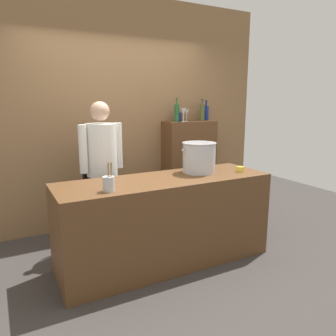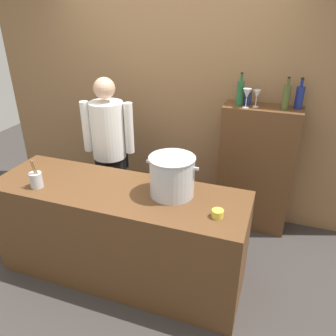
# 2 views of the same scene
# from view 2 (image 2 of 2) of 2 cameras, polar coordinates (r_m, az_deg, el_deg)

# --- Properties ---
(ground_plane) EXTENTS (8.00, 8.00, 0.00)m
(ground_plane) POSITION_cam_2_polar(r_m,az_deg,el_deg) (3.34, -7.68, -17.10)
(ground_plane) COLOR #383330
(brick_back_panel) EXTENTS (4.40, 0.10, 3.00)m
(brick_back_panel) POSITION_cam_2_polar(r_m,az_deg,el_deg) (3.80, 0.65, 14.47)
(brick_back_panel) COLOR olive
(brick_back_panel) RESTS_ON ground_plane
(prep_counter) EXTENTS (2.19, 0.70, 0.90)m
(prep_counter) POSITION_cam_2_polar(r_m,az_deg,el_deg) (3.05, -8.19, -10.95)
(prep_counter) COLOR brown
(prep_counter) RESTS_ON ground_plane
(bar_cabinet) EXTENTS (0.76, 0.32, 1.38)m
(bar_cabinet) POSITION_cam_2_polar(r_m,az_deg,el_deg) (3.68, 14.69, -0.27)
(bar_cabinet) COLOR brown
(bar_cabinet) RESTS_ON ground_plane
(chef) EXTENTS (0.52, 0.39, 1.66)m
(chef) POSITION_cam_2_polar(r_m,az_deg,el_deg) (3.51, -10.03, 3.89)
(chef) COLOR black
(chef) RESTS_ON ground_plane
(stockpot_large) EXTENTS (0.43, 0.37, 0.33)m
(stockpot_large) POSITION_cam_2_polar(r_m,az_deg,el_deg) (2.62, 0.69, -1.39)
(stockpot_large) COLOR #B7BABF
(stockpot_large) RESTS_ON prep_counter
(utensil_crock) EXTENTS (0.10, 0.10, 0.26)m
(utensil_crock) POSITION_cam_2_polar(r_m,az_deg,el_deg) (2.98, -21.64, -1.87)
(utensil_crock) COLOR #B7BABF
(utensil_crock) RESTS_ON prep_counter
(butter_jar) EXTENTS (0.09, 0.09, 0.06)m
(butter_jar) POSITION_cam_2_polar(r_m,az_deg,el_deg) (2.44, 8.48, -7.72)
(butter_jar) COLOR yellow
(butter_jar) RESTS_ON prep_counter
(wine_bottle_olive) EXTENTS (0.07, 0.07, 0.30)m
(wine_bottle_olive) POSITION_cam_2_polar(r_m,az_deg,el_deg) (3.37, 19.59, 11.43)
(wine_bottle_olive) COLOR #475123
(wine_bottle_olive) RESTS_ON bar_cabinet
(wine_bottle_cobalt) EXTENTS (0.08, 0.08, 0.29)m
(wine_bottle_cobalt) POSITION_cam_2_polar(r_m,az_deg,el_deg) (3.45, 21.59, 11.24)
(wine_bottle_cobalt) COLOR navy
(wine_bottle_cobalt) RESTS_ON bar_cabinet
(wine_bottle_green) EXTENTS (0.07, 0.07, 0.32)m
(wine_bottle_green) POSITION_cam_2_polar(r_m,az_deg,el_deg) (3.39, 12.25, 12.46)
(wine_bottle_green) COLOR #1E592D
(wine_bottle_green) RESTS_ON bar_cabinet
(wine_glass_wide) EXTENTS (0.07, 0.07, 0.17)m
(wine_glass_wide) POSITION_cam_2_polar(r_m,az_deg,el_deg) (3.37, 14.97, 12.04)
(wine_glass_wide) COLOR silver
(wine_glass_wide) RESTS_ON bar_cabinet
(wine_glass_short) EXTENTS (0.08, 0.08, 0.19)m
(wine_glass_short) POSITION_cam_2_polar(r_m,az_deg,el_deg) (3.32, 13.36, 12.22)
(wine_glass_short) COLOR silver
(wine_glass_short) RESTS_ON bar_cabinet
(spice_tin_navy) EXTENTS (0.07, 0.07, 0.12)m
(spice_tin_navy) POSITION_cam_2_polar(r_m,az_deg,el_deg) (3.47, 13.45, 11.57)
(spice_tin_navy) COLOR navy
(spice_tin_navy) RESTS_ON bar_cabinet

